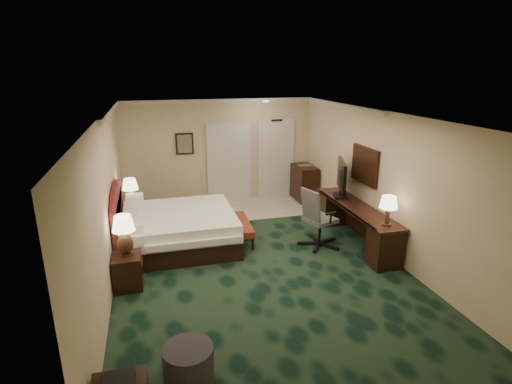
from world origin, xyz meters
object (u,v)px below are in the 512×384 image
object	(u,v)px
nightstand_far	(132,218)
lamp_far	(131,193)
tv	(341,179)
minibar	(304,183)
desk	(355,224)
desk_chair	(320,217)
bed	(180,229)
ottoman	(189,363)
bed_bench	(239,231)
lamp_near	(124,235)
nightstand_near	(128,271)

from	to	relation	value
nightstand_far	lamp_far	world-z (taller)	lamp_far
tv	minibar	distance (m)	2.32
desk	desk_chair	xyz separation A→B (m)	(-0.77, 0.04, 0.22)
bed	ottoman	size ratio (longest dim) A/B	3.73
bed	bed_bench	distance (m)	1.22
lamp_near	ottoman	size ratio (longest dim) A/B	1.15
lamp_far	desk	world-z (taller)	lamp_far
bed	ottoman	world-z (taller)	bed
bed	minibar	size ratio (longest dim) A/B	2.32
lamp_near	desk	world-z (taller)	lamp_near
lamp_near	desk_chair	world-z (taller)	lamp_near
bed_bench	ottoman	bearing A→B (deg)	-108.37
ottoman	tv	world-z (taller)	tv
tv	nightstand_far	bearing A→B (deg)	-175.32
bed	desk	bearing A→B (deg)	-12.48
bed_bench	desk	size ratio (longest dim) A/B	0.46
desk	lamp_near	bearing A→B (deg)	-172.11
bed	bed_bench	bearing A→B (deg)	-3.98
bed	minibar	distance (m)	4.09
ottoman	minibar	world-z (taller)	minibar
bed	nightstand_near	bearing A→B (deg)	-123.69
desk_chair	minibar	xyz separation A→B (m)	(0.78, 2.84, -0.14)
tv	bed_bench	bearing A→B (deg)	-161.47
nightstand_far	bed_bench	distance (m)	2.43
ottoman	bed	bearing A→B (deg)	86.93
lamp_far	lamp_near	bearing A→B (deg)	-90.53
lamp_far	minibar	world-z (taller)	lamp_far
ottoman	desk_chair	size ratio (longest dim) A/B	0.48
desk	tv	world-z (taller)	tv
desk	tv	bearing A→B (deg)	93.16
bed	bed_bench	xyz separation A→B (m)	(1.21, -0.08, -0.14)
bed	tv	size ratio (longest dim) A/B	2.13
bed	desk	xyz separation A→B (m)	(3.49, -0.77, 0.04)
ottoman	desk_chair	distance (m)	4.21
bed	nightstand_far	xyz separation A→B (m)	(-0.95, 1.04, -0.07)
nightstand_far	lamp_near	bearing A→B (deg)	-89.95
lamp_far	desk_chair	size ratio (longest dim) A/B	0.52
nightstand_far	tv	world-z (taller)	tv
nightstand_near	lamp_near	bearing A→B (deg)	85.98
bed_bench	desk_chair	world-z (taller)	desk_chair
nightstand_near	minibar	world-z (taller)	minibar
lamp_near	tv	world-z (taller)	tv
desk_chair	minibar	bearing A→B (deg)	56.26
bed_bench	desk	bearing A→B (deg)	-14.07
bed	nightstand_near	xyz separation A→B (m)	(-0.95, -1.43, -0.07)
lamp_near	tv	xyz separation A→B (m)	(4.41, 1.27, 0.28)
nightstand_near	bed_bench	xyz separation A→B (m)	(2.16, 1.34, -0.07)
bed_bench	tv	distance (m)	2.45
minibar	lamp_near	bearing A→B (deg)	-141.94
lamp_near	desk	bearing A→B (deg)	7.89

